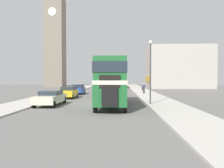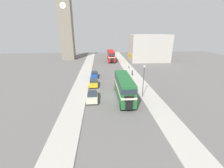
{
  "view_description": "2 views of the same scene",
  "coord_description": "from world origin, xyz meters",
  "px_view_note": "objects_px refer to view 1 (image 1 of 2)",
  "views": [
    {
      "loc": [
        2.43,
        -21.02,
        2.54
      ],
      "look_at": [
        1.78,
        -1.07,
        1.97
      ],
      "focal_mm": 35.0,
      "sensor_mm": 36.0,
      "label": 1
    },
    {
      "loc": [
        -2.33,
        -25.69,
        11.73
      ],
      "look_at": [
        0.0,
        3.51,
        1.22
      ],
      "focal_mm": 24.0,
      "sensor_mm": 36.0,
      "label": 2
    }
  ],
  "objects_px": {
    "car_parked_near": "(51,98)",
    "car_parked_far": "(78,89)",
    "double_decker_bus": "(112,79)",
    "car_parked_mid": "(68,92)",
    "bicycle_on_pavement": "(142,88)",
    "bus_distant": "(118,78)",
    "street_lamp": "(151,62)",
    "church_tower": "(55,19)",
    "pedestrian_walking": "(144,88)"
  },
  "relations": [
    {
      "from": "double_decker_bus",
      "to": "car_parked_far",
      "type": "distance_m",
      "value": 14.97
    },
    {
      "from": "car_parked_mid",
      "to": "church_tower",
      "type": "xyz_separation_m",
      "value": [
        -11.8,
        34.53,
        18.49
      ]
    },
    {
      "from": "double_decker_bus",
      "to": "car_parked_mid",
      "type": "bearing_deg",
      "value": 128.66
    },
    {
      "from": "car_parked_near",
      "to": "pedestrian_walking",
      "type": "relative_size",
      "value": 2.97
    },
    {
      "from": "double_decker_bus",
      "to": "car_parked_far",
      "type": "relative_size",
      "value": 2.49
    },
    {
      "from": "car_parked_near",
      "to": "car_parked_mid",
      "type": "height_order",
      "value": "car_parked_mid"
    },
    {
      "from": "bus_distant",
      "to": "bicycle_on_pavement",
      "type": "distance_m",
      "value": 13.96
    },
    {
      "from": "church_tower",
      "to": "car_parked_far",
      "type": "bearing_deg",
      "value": -67.16
    },
    {
      "from": "church_tower",
      "to": "pedestrian_walking",
      "type": "bearing_deg",
      "value": -51.11
    },
    {
      "from": "bicycle_on_pavement",
      "to": "street_lamp",
      "type": "xyz_separation_m",
      "value": [
        -1.63,
        -22.3,
        3.47
      ]
    },
    {
      "from": "car_parked_near",
      "to": "car_parked_far",
      "type": "xyz_separation_m",
      "value": [
        -0.09,
        13.82,
        0.06
      ]
    },
    {
      "from": "car_parked_mid",
      "to": "pedestrian_walking",
      "type": "bearing_deg",
      "value": 35.32
    },
    {
      "from": "car_parked_mid",
      "to": "car_parked_far",
      "type": "xyz_separation_m",
      "value": [
        -0.05,
        6.63,
        0.02
      ]
    },
    {
      "from": "church_tower",
      "to": "car_parked_mid",
      "type": "bearing_deg",
      "value": -71.13
    },
    {
      "from": "pedestrian_walking",
      "to": "bicycle_on_pavement",
      "type": "distance_m",
      "value": 8.32
    },
    {
      "from": "bicycle_on_pavement",
      "to": "bus_distant",
      "type": "bearing_deg",
      "value": 110.85
    },
    {
      "from": "double_decker_bus",
      "to": "bus_distant",
      "type": "relative_size",
      "value": 1.02
    },
    {
      "from": "car_parked_mid",
      "to": "car_parked_near",
      "type": "bearing_deg",
      "value": -89.73
    },
    {
      "from": "street_lamp",
      "to": "car_parked_near",
      "type": "bearing_deg",
      "value": -177.46
    },
    {
      "from": "car_parked_mid",
      "to": "car_parked_far",
      "type": "height_order",
      "value": "car_parked_far"
    },
    {
      "from": "car_parked_near",
      "to": "bicycle_on_pavement",
      "type": "height_order",
      "value": "car_parked_near"
    },
    {
      "from": "double_decker_bus",
      "to": "car_parked_near",
      "type": "bearing_deg",
      "value": -179.12
    },
    {
      "from": "double_decker_bus",
      "to": "car_parked_far",
      "type": "xyz_separation_m",
      "value": [
        -5.73,
        13.73,
        -1.65
      ]
    },
    {
      "from": "car_parked_far",
      "to": "bicycle_on_pavement",
      "type": "relative_size",
      "value": 2.31
    },
    {
      "from": "street_lamp",
      "to": "bicycle_on_pavement",
      "type": "bearing_deg",
      "value": 85.82
    },
    {
      "from": "car_parked_near",
      "to": "church_tower",
      "type": "height_order",
      "value": "church_tower"
    },
    {
      "from": "church_tower",
      "to": "double_decker_bus",
      "type": "bearing_deg",
      "value": -67.22
    },
    {
      "from": "car_parked_near",
      "to": "car_parked_mid",
      "type": "bearing_deg",
      "value": 90.27
    },
    {
      "from": "car_parked_near",
      "to": "car_parked_mid",
      "type": "relative_size",
      "value": 1.17
    },
    {
      "from": "double_decker_bus",
      "to": "bicycle_on_pavement",
      "type": "relative_size",
      "value": 5.77
    },
    {
      "from": "bus_distant",
      "to": "bicycle_on_pavement",
      "type": "relative_size",
      "value": 5.66
    },
    {
      "from": "car_parked_far",
      "to": "church_tower",
      "type": "xyz_separation_m",
      "value": [
        -11.75,
        27.9,
        18.47
      ]
    },
    {
      "from": "street_lamp",
      "to": "church_tower",
      "type": "height_order",
      "value": "church_tower"
    },
    {
      "from": "double_decker_bus",
      "to": "pedestrian_walking",
      "type": "height_order",
      "value": "double_decker_bus"
    },
    {
      "from": "car_parked_far",
      "to": "street_lamp",
      "type": "distance_m",
      "value": 16.61
    },
    {
      "from": "car_parked_far",
      "to": "bicycle_on_pavement",
      "type": "bearing_deg",
      "value": 39.16
    },
    {
      "from": "street_lamp",
      "to": "car_parked_far",
      "type": "bearing_deg",
      "value": 124.69
    },
    {
      "from": "double_decker_bus",
      "to": "bicycle_on_pavement",
      "type": "height_order",
      "value": "double_decker_bus"
    },
    {
      "from": "car_parked_mid",
      "to": "street_lamp",
      "type": "distance_m",
      "value": 11.89
    },
    {
      "from": "pedestrian_walking",
      "to": "car_parked_near",
      "type": "bearing_deg",
      "value": -125.21
    },
    {
      "from": "car_parked_near",
      "to": "bicycle_on_pavement",
      "type": "relative_size",
      "value": 2.61
    },
    {
      "from": "double_decker_bus",
      "to": "bus_distant",
      "type": "distance_m",
      "value": 35.54
    },
    {
      "from": "street_lamp",
      "to": "car_parked_mid",
      "type": "bearing_deg",
      "value": 143.7
    },
    {
      "from": "car_parked_near",
      "to": "church_tower",
      "type": "xyz_separation_m",
      "value": [
        -11.84,
        41.72,
        18.53
      ]
    },
    {
      "from": "car_parked_near",
      "to": "car_parked_mid",
      "type": "distance_m",
      "value": 7.19
    },
    {
      "from": "car_parked_mid",
      "to": "bicycle_on_pavement",
      "type": "distance_m",
      "value": 18.94
    },
    {
      "from": "bus_distant",
      "to": "car_parked_mid",
      "type": "xyz_separation_m",
      "value": [
        -5.94,
        -28.43,
        -1.68
      ]
    },
    {
      "from": "bicycle_on_pavement",
      "to": "church_tower",
      "type": "bearing_deg",
      "value": 140.0
    },
    {
      "from": "bus_distant",
      "to": "street_lamp",
      "type": "bearing_deg",
      "value": -84.66
    },
    {
      "from": "bus_distant",
      "to": "church_tower",
      "type": "relative_size",
      "value": 0.26
    }
  ]
}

